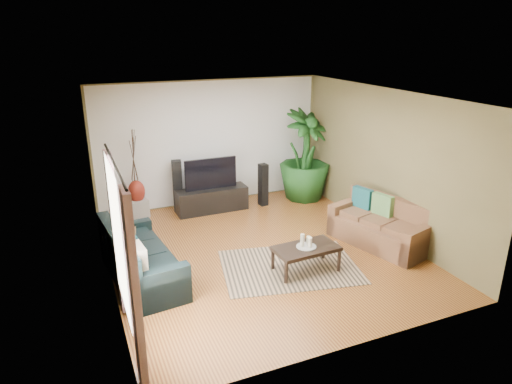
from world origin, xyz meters
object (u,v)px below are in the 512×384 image
speaker_right (263,185)px  potted_plant (305,155)px  vase (137,192)px  television (211,174)px  tv_stand (212,200)px  speaker_left (178,186)px  sofa_right (379,223)px  side_table (121,243)px  sofa_left (141,255)px  coffee_table (306,259)px  pedestal (138,208)px

speaker_right → potted_plant: potted_plant is taller
vase → television: bearing=-11.0°
tv_stand → speaker_left: (-0.65, 0.31, 0.30)m
sofa_right → speaker_left: bearing=-152.3°
television → side_table: 2.61m
tv_stand → side_table: side_table is taller
sofa_left → vase: bearing=-14.2°
vase → tv_stand: bearing=-11.8°
television → side_table: television is taller
potted_plant → side_table: (-4.26, -1.41, -0.74)m
sofa_right → speaker_right: speaker_right is taller
vase → coffee_table: bearing=-58.1°
sofa_left → pedestal: (0.36, 2.63, -0.24)m
sofa_right → potted_plant: bearing=165.4°
speaker_left → potted_plant: bearing=3.0°
potted_plant → pedestal: bearing=174.2°
coffee_table → tv_stand: bearing=97.7°
potted_plant → vase: 3.75m
speaker_left → vase: size_ratio=2.31×
sofa_right → tv_stand: size_ratio=1.17×
sofa_left → speaker_right: size_ratio=2.11×
coffee_table → side_table: size_ratio=1.86×
speaker_right → vase: 2.69m
television → pedestal: (-1.51, 0.29, -0.64)m
pedestal → side_table: bearing=-107.5°
vase → speaker_left: bearing=0.0°
tv_stand → pedestal: size_ratio=4.06×
coffee_table → vase: (-2.10, 3.37, 0.33)m
speaker_right → potted_plant: size_ratio=0.46×
television → potted_plant: bearing=-2.1°
pedestal → tv_stand: bearing=-11.8°
sofa_left → potted_plant: (4.06, 2.26, 0.59)m
sofa_left → pedestal: bearing=-14.2°
pedestal → side_table: (-0.56, -1.79, 0.09)m
tv_stand → pedestal: tv_stand is taller
sofa_left → television: bearing=-45.0°
side_table → pedestal: bearing=72.5°
potted_plant → side_table: bearing=-161.6°
tv_stand → coffee_table: bearing=-79.5°
speaker_right → television: bearing=167.6°
speaker_left → vase: speaker_left is taller
tv_stand → television: size_ratio=1.36×
speaker_right → pedestal: speaker_right is taller
speaker_right → side_table: speaker_right is taller
coffee_table → potted_plant: 3.49m
tv_stand → speaker_left: speaker_left is taller
television → pedestal: size_ratio=2.97×
sofa_right → speaker_right: (-1.10, 2.63, 0.04)m
tv_stand → television: (0.00, 0.02, 0.58)m
sofa_right → pedestal: bearing=-145.0°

